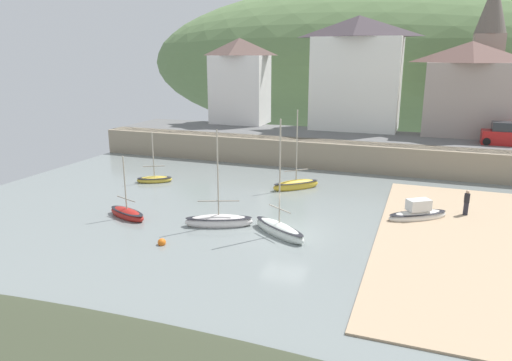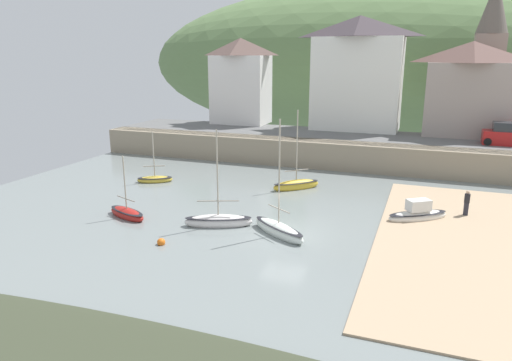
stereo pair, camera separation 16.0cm
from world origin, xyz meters
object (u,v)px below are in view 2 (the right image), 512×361
fishing_boat_green (127,213)px  waterfront_building_centre (358,73)px  waterfront_building_left (241,81)px  church_with_spire (489,54)px  sailboat_far_left (279,229)px  person_on_slipway (467,202)px  sailboat_tall_mast (155,179)px  parked_car_near_slipway (508,136)px  mooring_buoy (161,242)px  waterfront_building_right (469,88)px  rowboat_small_beached (218,221)px  sailboat_white_hull (418,214)px  motorboat_with_cabin (296,185)px

fishing_boat_green → waterfront_building_centre: bearing=89.9°
waterfront_building_centre → waterfront_building_left: bearing=180.0°
church_with_spire → sailboat_far_left: bearing=-112.7°
waterfront_building_centre → person_on_slipway: bearing=-61.5°
sailboat_far_left → waterfront_building_centre: bearing=123.6°
fishing_boat_green → sailboat_tall_mast: size_ratio=0.98×
parked_car_near_slipway → mooring_buoy: parked_car_near_slipway is taller
waterfront_building_centre → waterfront_building_right: 10.61m
waterfront_building_centre → church_with_spire: 13.03m
parked_car_near_slipway → person_on_slipway: size_ratio=2.54×
fishing_boat_green → rowboat_small_beached: bearing=26.9°
waterfront_building_right → sailboat_white_hull: 21.46m
waterfront_building_left → parked_car_near_slipway: bearing=-9.6°
sailboat_far_left → motorboat_with_cabin: bearing=133.7°
waterfront_building_right → sailboat_tall_mast: bearing=-142.6°
person_on_slipway → mooring_buoy: person_on_slipway is taller
waterfront_building_right → person_on_slipway: size_ratio=5.42×
church_with_spire → parked_car_near_slipway: (1.51, -8.50, -6.85)m
sailboat_white_hull → mooring_buoy: size_ratio=8.80×
motorboat_with_cabin → sailboat_far_left: bearing=-123.2°
waterfront_building_right → church_with_spire: church_with_spire is taller
waterfront_building_centre → fishing_boat_green: bearing=-111.1°
waterfront_building_right → parked_car_near_slipway: (3.23, -4.50, -3.65)m
motorboat_with_cabin → waterfront_building_left: bearing=81.6°
waterfront_building_right → rowboat_small_beached: (-14.51, -25.42, -6.55)m
sailboat_far_left → fishing_boat_green: bearing=-143.3°
church_with_spire → mooring_buoy: (-17.92, -33.13, -9.92)m
fishing_boat_green → mooring_buoy: size_ratio=9.28×
church_with_spire → rowboat_small_beached: bearing=-118.9°
motorboat_with_cabin → fishing_boat_green: bearing=-172.6°
waterfront_building_right → fishing_boat_green: waterfront_building_right is taller
person_on_slipway → mooring_buoy: size_ratio=3.64×
church_with_spire → fishing_boat_green: (-22.30, -30.04, -9.80)m
sailboat_tall_mast → sailboat_far_left: size_ratio=0.62×
waterfront_building_right → church_with_spire: size_ratio=0.59×
waterfront_building_left → motorboat_with_cabin: (11.08, -16.03, -6.84)m
waterfront_building_centre → rowboat_small_beached: bearing=-98.9°
fishing_boat_green → waterfront_building_left: bearing=117.2°
waterfront_building_left → person_on_slipway: 30.02m
sailboat_tall_mast → rowboat_small_beached: size_ratio=0.70×
motorboat_with_cabin → sailboat_tall_mast: (-11.27, -2.00, -0.10)m
church_with_spire → sailboat_tall_mast: church_with_spire is taller
sailboat_tall_mast → person_on_slipway: size_ratio=2.60×
church_with_spire → motorboat_with_cabin: size_ratio=2.37×
waterfront_building_centre → sailboat_tall_mast: (-13.05, -18.03, -7.91)m
motorboat_with_cabin → sailboat_far_left: sailboat_far_left is taller
fishing_boat_green → parked_car_near_slipway: bearing=63.2°
waterfront_building_left → waterfront_building_centre: (12.87, -0.00, 0.98)m
rowboat_small_beached → mooring_buoy: size_ratio=13.57×
church_with_spire → mooring_buoy: bearing=-118.4°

